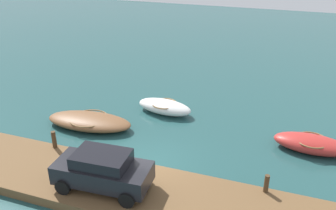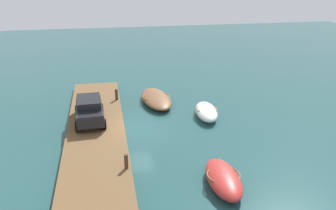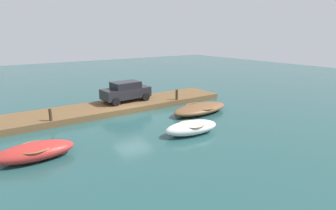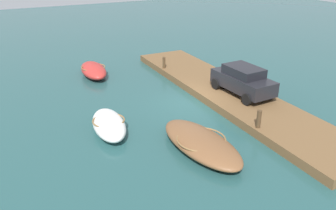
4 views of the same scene
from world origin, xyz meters
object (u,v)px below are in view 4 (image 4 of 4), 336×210
(motorboat_brown, at_px, (201,143))
(mooring_post_mid_west, at_px, (164,63))
(rowboat_white, at_px, (109,124))
(rowboat_red, at_px, (94,70))
(parked_car, at_px, (243,80))
(mooring_post_west, at_px, (259,119))

(motorboat_brown, bearing_deg, mooring_post_mid_west, -21.31)
(rowboat_white, height_order, motorboat_brown, rowboat_white)
(rowboat_red, xyz_separation_m, rowboat_white, (-8.35, 1.58, -0.01))
(rowboat_red, xyz_separation_m, mooring_post_mid_west, (-1.78, -4.54, 0.41))
(rowboat_white, distance_m, parked_car, 8.09)
(mooring_post_mid_west, bearing_deg, rowboat_white, 137.01)
(rowboat_red, height_order, motorboat_brown, rowboat_red)
(rowboat_white, bearing_deg, rowboat_red, -3.70)
(motorboat_brown, bearing_deg, mooring_post_west, -95.72)
(motorboat_brown, xyz_separation_m, mooring_post_west, (-0.08, -3.05, 0.51))
(motorboat_brown, bearing_deg, parked_car, -57.90)
(mooring_post_mid_west, bearing_deg, rowboat_red, 68.62)
(rowboat_red, distance_m, mooring_post_west, 12.67)
(motorboat_brown, bearing_deg, rowboat_red, 2.96)
(mooring_post_west, relative_size, mooring_post_mid_west, 1.10)
(rowboat_white, xyz_separation_m, mooring_post_west, (-3.47, -6.13, 0.46))
(motorboat_brown, relative_size, mooring_post_west, 5.84)
(rowboat_red, height_order, mooring_post_mid_west, mooring_post_mid_west)
(parked_car, bearing_deg, mooring_post_mid_west, 13.79)
(motorboat_brown, relative_size, mooring_post_mid_west, 6.44)
(rowboat_white, height_order, mooring_post_west, mooring_post_west)
(rowboat_red, bearing_deg, mooring_post_mid_west, -108.76)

